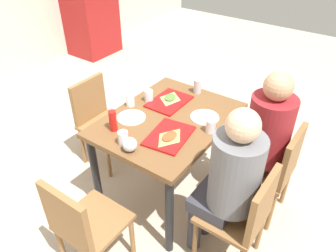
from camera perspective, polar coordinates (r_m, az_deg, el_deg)
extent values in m
cube|color=#B7A893|center=(3.00, 0.00, -11.14)|extent=(10.00, 10.00, 0.02)
cube|color=brown|center=(2.51, 0.00, 1.08)|extent=(1.10, 0.83, 0.04)
cylinder|color=black|center=(2.32, 0.22, -15.46)|extent=(0.06, 0.06, 0.74)
cylinder|color=black|center=(2.95, 11.21, -3.10)|extent=(0.06, 0.06, 0.74)
cylinder|color=black|center=(2.66, -12.54, -8.25)|extent=(0.06, 0.06, 0.74)
cylinder|color=black|center=(3.22, -0.15, 1.37)|extent=(0.06, 0.06, 0.74)
cube|color=olive|center=(2.30, 11.06, -15.04)|extent=(0.40, 0.40, 0.03)
cube|color=olive|center=(2.11, 16.21, -13.19)|extent=(0.38, 0.04, 0.40)
cylinder|color=olive|center=(2.42, 4.76, -19.28)|extent=(0.04, 0.04, 0.40)
cylinder|color=olive|center=(2.61, 8.77, -14.16)|extent=(0.04, 0.04, 0.40)
cylinder|color=olive|center=(2.54, 15.83, -17.17)|extent=(0.04, 0.04, 0.40)
cube|color=olive|center=(2.67, 16.26, -7.29)|extent=(0.40, 0.40, 0.03)
cube|color=olive|center=(2.51, 20.84, -5.10)|extent=(0.38, 0.04, 0.40)
cylinder|color=olive|center=(2.74, 10.85, -11.36)|extent=(0.04, 0.04, 0.40)
cylinder|color=olive|center=(2.97, 13.77, -7.34)|extent=(0.04, 0.04, 0.40)
cylinder|color=olive|center=(2.68, 17.54, -14.11)|extent=(0.04, 0.04, 0.40)
cylinder|color=olive|center=(2.92, 19.91, -9.73)|extent=(0.04, 0.04, 0.40)
cube|color=olive|center=(3.09, -10.89, 0.15)|extent=(0.40, 0.40, 0.03)
cube|color=olive|center=(3.10, -13.70, 4.51)|extent=(0.38, 0.04, 0.40)
cylinder|color=olive|center=(3.22, -6.20, -2.60)|extent=(0.04, 0.04, 0.40)
cylinder|color=olive|center=(3.03, -10.37, -5.78)|extent=(0.04, 0.04, 0.40)
cylinder|color=olive|center=(3.41, -10.55, -0.55)|extent=(0.04, 0.04, 0.40)
cylinder|color=olive|center=(3.24, -14.70, -3.41)|extent=(0.04, 0.04, 0.40)
cube|color=olive|center=(2.28, -12.92, -16.02)|extent=(0.40, 0.40, 0.03)
cube|color=olive|center=(2.05, -17.43, -15.19)|extent=(0.04, 0.38, 0.40)
cylinder|color=olive|center=(2.60, -12.20, -14.94)|extent=(0.04, 0.04, 0.40)
cylinder|color=olive|center=(2.44, -6.29, -18.75)|extent=(0.04, 0.04, 0.40)
cylinder|color=olive|center=(2.48, -18.07, -19.51)|extent=(0.04, 0.04, 0.40)
cylinder|color=#383842|center=(2.47, 4.67, -17.04)|extent=(0.10, 0.10, 0.43)
cylinder|color=#383842|center=(2.56, 6.60, -14.67)|extent=(0.10, 0.10, 0.43)
cube|color=#383842|center=(2.28, 8.26, -12.67)|extent=(0.32, 0.28, 0.10)
cylinder|color=slate|center=(2.04, 11.73, -8.02)|extent=(0.32, 0.32, 0.52)
sphere|color=#DBAD89|center=(1.82, 13.02, 0.07)|extent=(0.20, 0.20, 0.20)
cylinder|color=#383842|center=(2.80, 10.60, -9.55)|extent=(0.10, 0.10, 0.43)
cylinder|color=#383842|center=(2.91, 12.01, -7.69)|extent=(0.10, 0.10, 0.43)
cube|color=#383842|center=(2.66, 13.91, -5.24)|extent=(0.32, 0.28, 0.10)
cylinder|color=maroon|center=(2.45, 17.25, -0.61)|extent=(0.32, 0.32, 0.52)
sphere|color=tan|center=(2.27, 18.76, 6.57)|extent=(0.20, 0.20, 0.20)
cube|color=#B21414|center=(2.29, 0.20, -1.71)|extent=(0.39, 0.31, 0.02)
cube|color=#B21414|center=(2.68, 0.19, 4.31)|extent=(0.36, 0.26, 0.02)
cylinder|color=white|center=(2.51, -6.45, 1.50)|extent=(0.22, 0.22, 0.01)
cylinder|color=white|center=(2.51, 6.44, 1.56)|extent=(0.22, 0.22, 0.01)
pyramid|color=tan|center=(2.26, 0.27, -1.95)|extent=(0.19, 0.12, 0.01)
ellipsoid|color=#B74723|center=(2.25, 0.27, -1.75)|extent=(0.13, 0.08, 0.01)
pyramid|color=#DBAD60|center=(2.70, 0.38, 4.89)|extent=(0.21, 0.18, 0.01)
ellipsoid|color=#4C7233|center=(2.70, 0.38, 5.08)|extent=(0.14, 0.12, 0.01)
cylinder|color=white|center=(2.64, -6.64, 4.54)|extent=(0.07, 0.07, 0.10)
cylinder|color=white|center=(2.34, 7.48, 0.00)|extent=(0.07, 0.07, 0.10)
cylinder|color=white|center=(2.22, -7.86, -2.09)|extent=(0.07, 0.07, 0.10)
cylinder|color=white|center=(2.68, -3.38, 5.26)|extent=(0.07, 0.07, 0.10)
cylinder|color=#B7BCC6|center=(2.81, 5.18, 6.94)|extent=(0.07, 0.07, 0.12)
cylinder|color=red|center=(2.35, -9.61, 0.91)|extent=(0.06, 0.06, 0.16)
sphere|color=silver|center=(2.16, -6.70, -3.22)|extent=(0.10, 0.10, 0.10)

